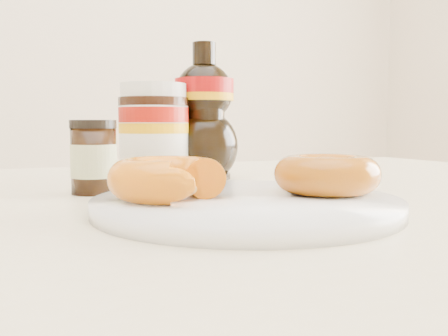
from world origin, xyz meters
name	(u,v)px	position (x,y,z in m)	size (l,w,h in m)	color
dining_table	(141,282)	(0.00, 0.10, 0.67)	(1.40, 0.90, 0.75)	beige
plate	(246,204)	(0.07, 0.00, 0.76)	(0.27, 0.27, 0.01)	white
donut_bitten	(167,179)	(0.01, 0.02, 0.78)	(0.10, 0.10, 0.04)	#D4600C
donut_whole	(327,174)	(0.15, 0.00, 0.78)	(0.10, 0.10, 0.03)	#994B09
nutella_jar	(154,129)	(0.06, 0.26, 0.82)	(0.09, 0.09, 0.13)	white
syrup_bottle	(204,111)	(0.13, 0.27, 0.85)	(0.10, 0.08, 0.19)	black
dark_jar	(94,158)	(-0.03, 0.18, 0.79)	(0.05, 0.05, 0.08)	black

